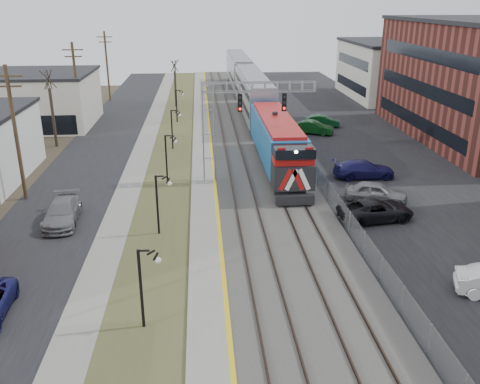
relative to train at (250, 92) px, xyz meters
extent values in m
cube|color=black|center=(-17.00, -19.42, -2.86)|extent=(7.00, 120.00, 0.04)
cube|color=gray|center=(-12.50, -19.42, -2.84)|extent=(2.00, 120.00, 0.08)
cube|color=#4A4D29|center=(-9.50, -19.42, -2.85)|extent=(4.00, 120.00, 0.06)
cube|color=gray|center=(-6.50, -19.42, -2.76)|extent=(2.00, 120.00, 0.24)
cube|color=#595651|center=(-1.50, -19.42, -2.78)|extent=(8.00, 120.00, 0.20)
cube|color=black|center=(10.50, -19.42, -2.86)|extent=(16.00, 120.00, 0.04)
cube|color=gold|center=(-5.62, -19.42, -2.64)|extent=(0.24, 120.00, 0.01)
cube|color=#2D2119|center=(-4.25, -19.42, -2.61)|extent=(0.08, 120.00, 0.15)
cube|color=#2D2119|center=(-2.75, -19.42, -2.61)|extent=(0.08, 120.00, 0.15)
cube|color=#2D2119|center=(-0.75, -19.42, -2.61)|extent=(0.08, 120.00, 0.15)
cube|color=#2D2119|center=(0.75, -19.42, -2.61)|extent=(0.08, 120.00, 0.15)
cube|color=#135C9D|center=(0.00, -24.19, -0.41)|extent=(3.00, 17.00, 4.25)
cube|color=black|center=(0.00, -32.89, -2.18)|extent=(2.80, 0.50, 0.70)
cube|color=#A7ABB2|center=(0.00, -3.89, 0.13)|extent=(3.00, 22.00, 5.33)
cube|color=#A7ABB2|center=(0.00, 18.91, 0.13)|extent=(3.00, 22.00, 5.33)
cube|color=gray|center=(-6.00, -26.42, 1.12)|extent=(1.00, 1.00, 8.00)
cube|color=gray|center=(-2.00, -26.42, 4.87)|extent=(9.00, 0.80, 0.80)
cube|color=black|center=(-3.50, -26.87, 3.72)|extent=(0.35, 0.25, 1.40)
cube|color=black|center=(0.00, -26.87, 3.72)|extent=(0.35, 0.25, 1.40)
cylinder|color=black|center=(-9.50, -46.42, -0.88)|extent=(0.14, 0.14, 4.00)
cylinder|color=black|center=(-9.50, -36.42, -0.88)|extent=(0.14, 0.14, 4.00)
cylinder|color=black|center=(-9.50, -26.42, -0.88)|extent=(0.14, 0.14, 4.00)
cylinder|color=black|center=(-9.50, -16.42, -0.88)|extent=(0.14, 0.14, 4.00)
cylinder|color=black|center=(-9.50, -4.42, -0.88)|extent=(0.14, 0.14, 4.00)
cylinder|color=#4C3823|center=(-20.00, -29.42, 2.12)|extent=(0.28, 0.28, 10.00)
cylinder|color=#4C3823|center=(-20.00, -9.42, 2.12)|extent=(0.28, 0.28, 10.00)
cylinder|color=#4C3823|center=(-20.00, 10.58, 2.12)|extent=(0.28, 0.28, 10.00)
cube|color=gray|center=(2.70, -19.42, -2.08)|extent=(0.04, 120.00, 1.60)
cube|color=beige|center=(-26.50, -4.42, 0.12)|extent=(14.00, 12.00, 6.00)
cube|color=beige|center=(24.50, 10.58, 1.12)|extent=(16.00, 18.00, 8.00)
cylinder|color=#382D23|center=(-21.50, -14.42, 0.09)|extent=(0.30, 0.30, 5.95)
cylinder|color=#382D23|center=(-10.00, 5.58, -0.43)|extent=(0.30, 0.30, 4.90)
imported|color=black|center=(5.12, -35.40, -2.17)|extent=(5.48, 3.19, 1.44)
imported|color=#1A1854|center=(7.04, -26.65, -2.14)|extent=(5.14, 2.11, 1.49)
imported|color=slate|center=(6.22, -32.20, -2.11)|extent=(4.92, 3.33, 1.55)
imported|color=#0C3C12|center=(5.99, -11.49, -2.16)|extent=(4.64, 3.24, 1.45)
imported|color=slate|center=(-16.11, -34.15, -2.13)|extent=(2.54, 5.38, 1.52)
imported|color=#0D411C|center=(7.76, -8.12, -2.20)|extent=(4.37, 2.40, 1.36)
camera|label=1|loc=(-6.63, -66.43, 11.29)|focal=38.00mm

